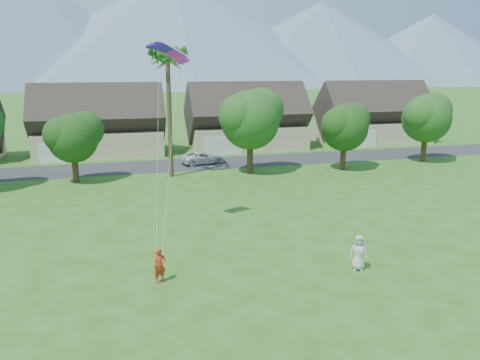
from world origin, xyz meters
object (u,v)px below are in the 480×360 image
object	(u,v)px
watcher	(359,253)
parked_car	(203,158)
kite_flyer	(160,266)
parafoil_kite	(169,50)

from	to	relation	value
watcher	parked_car	bearing A→B (deg)	117.96
kite_flyer	parafoil_kite	size ratio (longest dim) A/B	0.63
parked_car	parafoil_kite	world-z (taller)	parafoil_kite
kite_flyer	parked_car	world-z (taller)	kite_flyer
watcher	parked_car	distance (m)	30.39
kite_flyer	watcher	size ratio (longest dim) A/B	0.93
kite_flyer	parked_car	bearing A→B (deg)	53.66
watcher	parafoil_kite	world-z (taller)	parafoil_kite
kite_flyer	parafoil_kite	world-z (taller)	parafoil_kite
watcher	parked_car	xyz separation A→B (m)	(-2.56, 30.28, -0.26)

